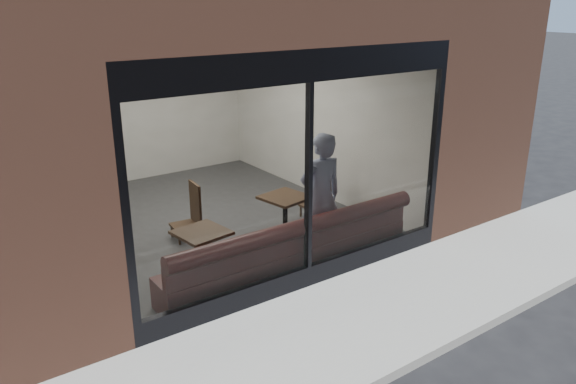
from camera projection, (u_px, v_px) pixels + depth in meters
ground at (420, 358)px, 6.21m from camera, size 120.00×120.00×0.00m
sidewalk_near at (359, 318)px, 6.97m from camera, size 40.00×2.00×0.01m
kerb_near at (424, 356)px, 6.15m from camera, size 40.00×0.10×0.12m
host_building_pier_right at (281, 90)px, 13.88m from camera, size 2.50×12.00×3.20m
host_building_backfill at (91, 89)px, 14.12m from camera, size 5.00×6.00×3.20m
cafe_floor at (207, 219)px, 10.03m from camera, size 6.00×6.00×0.00m
cafe_ceiling at (197, 36)px, 8.99m from camera, size 6.00×6.00×0.00m
cafe_wall_back at (136, 107)px, 11.81m from camera, size 5.00×0.00×5.00m
cafe_wall_left at (49, 156)px, 8.14m from camera, size 0.00×6.00×6.00m
cafe_wall_right at (317, 116)px, 10.89m from camera, size 0.00×6.00×6.00m
storefront_kick at (307, 276)px, 7.73m from camera, size 5.00×0.10×0.30m
storefront_header at (310, 65)px, 6.79m from camera, size 5.00×0.10×0.40m
storefront_mullion at (309, 179)px, 7.27m from camera, size 0.06×0.10×2.50m
storefront_glass at (310, 180)px, 7.25m from camera, size 4.80×0.00×4.80m
banquette at (290, 260)px, 8.01m from camera, size 4.00×0.55×0.45m
person at (321, 197)px, 8.34m from camera, size 0.75×0.53×1.95m
cafe_table_left at (202, 233)px, 7.66m from camera, size 0.73×0.73×0.04m
cafe_table_right at (285, 197)px, 9.01m from camera, size 0.78×0.78×0.04m
cafe_chair_left at (186, 226)px, 9.18m from camera, size 0.47×0.47×0.04m
cafe_chair_right at (315, 205)px, 10.08m from camera, size 0.46×0.46×0.04m
wall_poster at (58, 162)px, 7.92m from camera, size 0.02×0.52×0.70m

